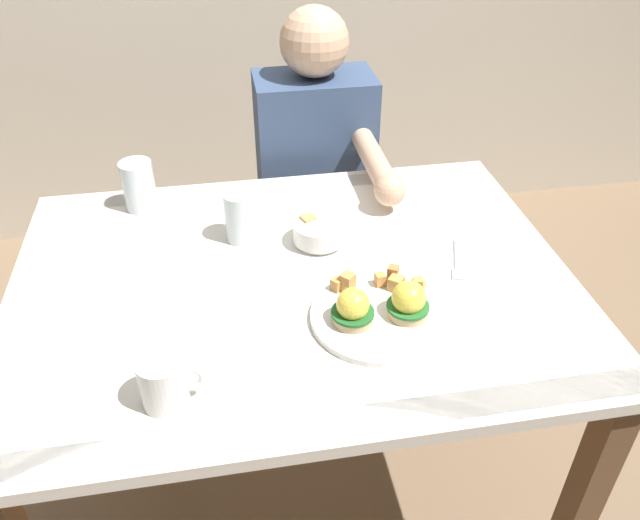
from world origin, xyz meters
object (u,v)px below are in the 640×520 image
Objects in this scene: eggs_benedict_plate at (380,309)px; water_glass_far at (241,219)px; dining_table at (294,315)px; fork at (457,261)px; water_glass_near at (139,188)px; fruit_bowl at (319,232)px; coffee_mug at (164,380)px; diner_person at (318,176)px.

water_glass_far reaches higher than eggs_benedict_plate.
dining_table is at bearing -60.54° from water_glass_far.
water_glass_near reaches higher than fork.
dining_table is 0.51m from water_glass_near.
coffee_mug reaches higher than fruit_bowl.
eggs_benedict_plate is at bearing -90.47° from diner_person.
coffee_mug is at bearing -130.20° from dining_table.
water_glass_far reaches higher than fork.
coffee_mug is (-0.26, -0.31, 0.16)m from dining_table.
diner_person is (0.25, 0.43, -0.14)m from water_glass_far.
coffee_mug is at bearing -154.54° from fork.
coffee_mug is at bearing -114.59° from diner_person.
eggs_benedict_plate is 2.42× the size of coffee_mug.
diner_person is (0.08, 0.48, -0.12)m from fruit_bowl.
diner_person reaches higher than dining_table.
dining_table is 1.05× the size of diner_person.
water_glass_far is at bearing 71.25° from coffee_mug.
dining_table is 0.38m from fork.
fork is 1.21× the size of water_glass_near.
diner_person is at bearing 75.38° from dining_table.
fruit_bowl is 0.54m from coffee_mug.
fork is at bearing 25.46° from coffee_mug.
eggs_benedict_plate is (0.15, -0.16, 0.13)m from dining_table.
coffee_mug is 0.92× the size of water_glass_far.
water_glass_far is at bearing 164.04° from fruit_bowl.
diner_person is (0.41, 0.91, -0.14)m from coffee_mug.
fork is (0.37, -0.01, 0.11)m from dining_table.
dining_table is at bearing -122.67° from fruit_bowl.
diner_person is at bearing 89.53° from eggs_benedict_plate.
diner_person reaches higher than fruit_bowl.
dining_table is 0.26m from eggs_benedict_plate.
fork is at bearing -27.18° from water_glass_near.
dining_table is at bearing -46.63° from water_glass_near.
dining_table is 9.96× the size of water_glass_far.
fork is 0.50m from water_glass_far.
eggs_benedict_plate is 0.29m from fruit_bowl.
fruit_bowl is at bearing 57.33° from dining_table.
diner_person is at bearing 26.78° from water_glass_near.
diner_person is (0.01, 0.76, -0.11)m from eggs_benedict_plate.
water_glass_far is (-0.25, 0.33, 0.03)m from eggs_benedict_plate.
eggs_benedict_plate is 0.27m from fork.
diner_person reaches higher than fork.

